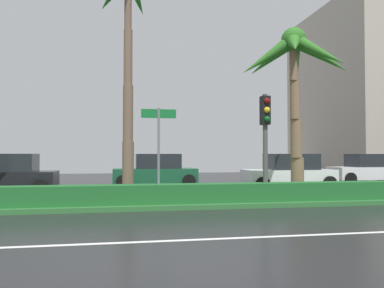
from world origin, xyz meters
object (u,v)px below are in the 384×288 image
object	(u,v)px
car_in_traffic_third	(289,172)
car_in_traffic_fourth	(368,169)
car_in_traffic_second	(156,171)
palm_tree_centre_left	(128,2)
palm_tree_centre	(294,64)
traffic_signal_median_right	(265,127)
street_name_sign	(159,142)
car_in_traffic_leading	(5,175)

from	to	relation	value
car_in_traffic_third	car_in_traffic_fourth	xyz separation A→B (m)	(6.34, 3.05, 0.00)
car_in_traffic_second	palm_tree_centre_left	bearing A→B (deg)	76.47
palm_tree_centre_left	palm_tree_centre	bearing A→B (deg)	-3.87
traffic_signal_median_right	street_name_sign	bearing A→B (deg)	-178.04
car_in_traffic_leading	car_in_traffic_third	world-z (taller)	same
palm_tree_centre_left	car_in_traffic_second	distance (m)	9.20
car_in_traffic_leading	traffic_signal_median_right	bearing A→B (deg)	150.41
car_in_traffic_leading	car_in_traffic_third	bearing A→B (deg)	179.41
palm_tree_centre	car_in_traffic_third	xyz separation A→B (m)	(1.74, 4.30, -4.18)
street_name_sign	car_in_traffic_second	distance (m)	8.26
car_in_traffic_fourth	car_in_traffic_leading	bearing A→B (deg)	8.64
palm_tree_centre_left	traffic_signal_median_right	bearing A→B (deg)	-17.49
palm_tree_centre_left	car_in_traffic_third	xyz separation A→B (m)	(7.79, 3.89, -6.21)
traffic_signal_median_right	car_in_traffic_fourth	bearing A→B (deg)	41.02
palm_tree_centre	car_in_traffic_leading	bearing A→B (deg)	158.28
traffic_signal_median_right	car_in_traffic_third	bearing A→B (deg)	58.38
palm_tree_centre	car_in_traffic_leading	distance (m)	12.69
car_in_traffic_second	car_in_traffic_fourth	size ratio (longest dim) A/B	1.00
car_in_traffic_third	palm_tree_centre_left	bearing A→B (deg)	26.55
palm_tree_centre_left	car_in_traffic_third	distance (m)	10.70
car_in_traffic_leading	car_in_traffic_fourth	xyz separation A→B (m)	(19.21, 2.92, 0.00)
street_name_sign	car_in_traffic_fourth	size ratio (longest dim) A/B	0.70
street_name_sign	car_in_traffic_leading	xyz separation A→B (m)	(-6.01, 5.57, -1.25)
palm_tree_centre	car_in_traffic_leading	world-z (taller)	palm_tree_centre
palm_tree_centre_left	palm_tree_centre	size ratio (longest dim) A/B	1.35
palm_tree_centre_left	car_in_traffic_fourth	bearing A→B (deg)	26.16
car_in_traffic_fourth	palm_tree_centre	bearing A→B (deg)	42.30
street_name_sign	car_in_traffic_third	size ratio (longest dim) A/B	0.70
car_in_traffic_third	street_name_sign	bearing A→B (deg)	38.42
traffic_signal_median_right	car_in_traffic_leading	xyz separation A→B (m)	(-9.59, 5.45, -1.78)
car_in_traffic_second	car_in_traffic_fourth	bearing A→B (deg)	-178.40
car_in_traffic_second	street_name_sign	bearing A→B (deg)	85.41
traffic_signal_median_right	street_name_sign	distance (m)	3.62
car_in_traffic_leading	car_in_traffic_second	distance (m)	7.14
palm_tree_centre_left	car_in_traffic_fourth	world-z (taller)	palm_tree_centre_left
traffic_signal_median_right	car_in_traffic_third	xyz separation A→B (m)	(3.27, 5.32, -1.78)
traffic_signal_median_right	palm_tree_centre	bearing A→B (deg)	33.43
traffic_signal_median_right	car_in_traffic_leading	distance (m)	11.17
car_in_traffic_leading	car_in_traffic_fourth	world-z (taller)	same
palm_tree_centre	traffic_signal_median_right	xyz separation A→B (m)	(-1.54, -1.01, -2.41)
palm_tree_centre_left	palm_tree_centre	world-z (taller)	palm_tree_centre_left
car_in_traffic_second	car_in_traffic_third	world-z (taller)	same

